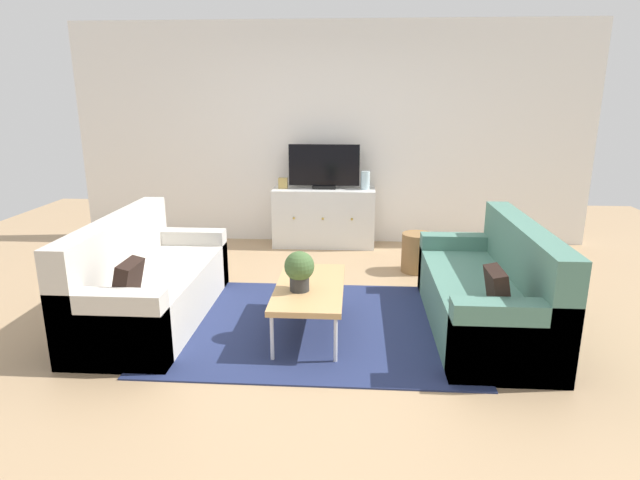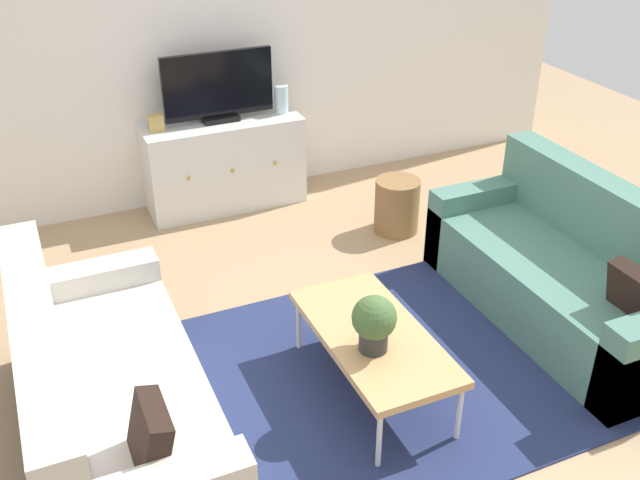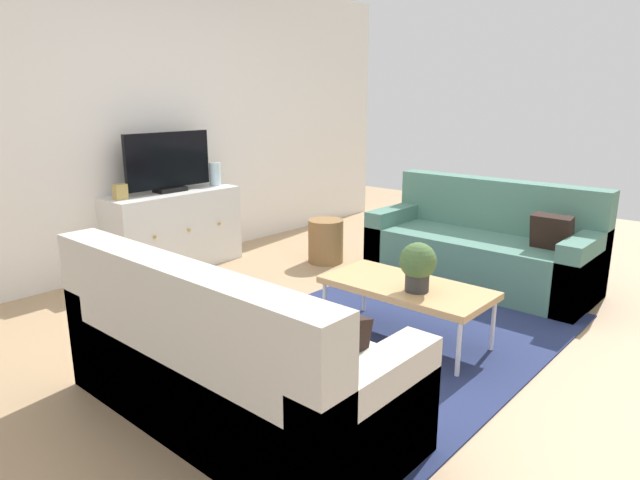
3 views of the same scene
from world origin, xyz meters
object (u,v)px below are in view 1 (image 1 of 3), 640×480
tv_console (324,217)px  mantel_clock (283,183)px  glass_vase (365,180)px  coffee_table (310,289)px  potted_plant (299,269)px  wicker_basket (417,253)px  couch_left_side (144,287)px  couch_right_side (493,295)px  flat_screen_tv (324,167)px

tv_console → mantel_clock: 0.66m
glass_vase → mantel_clock: size_ratio=1.71×
coffee_table → potted_plant: bearing=-119.7°
potted_plant → coffee_table: bearing=60.3°
mantel_clock → wicker_basket: bearing=-31.3°
couch_left_side → potted_plant: (1.34, -0.27, 0.28)m
couch_right_side → glass_vase: size_ratio=8.31×
coffee_table → tv_console: (-0.04, 2.53, -0.01)m
flat_screen_tv → wicker_basket: size_ratio=2.06×
couch_right_side → coffee_table: 1.47m
mantel_clock → wicker_basket: (1.57, -0.95, -0.58)m
potted_plant → flat_screen_tv: 2.70m
coffee_table → tv_console: bearing=90.9°
glass_vase → wicker_basket: (0.56, -0.95, -0.62)m
flat_screen_tv → coffee_table: bearing=-89.1°
couch_right_side → potted_plant: bearing=-170.1°
wicker_basket → flat_screen_tv: bearing=137.4°
tv_console → wicker_basket: tv_console is taller
flat_screen_tv → potted_plant: bearing=-90.6°
coffee_table → mantel_clock: (-0.55, 2.53, 0.42)m
flat_screen_tv → glass_vase: 0.53m
couch_right_side → mantel_clock: couch_right_side is taller
potted_plant → mantel_clock: bearing=100.3°
potted_plant → flat_screen_tv: bearing=89.4°
coffee_table → tv_console: size_ratio=0.87×
potted_plant → tv_console: bearing=89.4°
glass_vase → coffee_table: bearing=-100.5°
couch_right_side → mantel_clock: 3.15m
coffee_table → couch_left_side: bearing=173.9°
couch_right_side → coffee_table: (-1.46, -0.15, 0.07)m
glass_vase → couch_right_side: bearing=-67.2°
couch_left_side → mantel_clock: couch_left_side is taller
couch_left_side → mantel_clock: size_ratio=14.25×
tv_console → mantel_clock: size_ratio=9.63×
couch_right_side → potted_plant: size_ratio=5.95×
coffee_table → wicker_basket: (1.02, 1.57, -0.16)m
wicker_basket → glass_vase: bearing=120.2°
couch_left_side → tv_console: (1.37, 2.37, 0.07)m
flat_screen_tv → glass_vase: flat_screen_tv is taller
couch_left_side → mantel_clock: (0.86, 2.37, 0.49)m
potted_plant → glass_vase: (0.53, 2.64, 0.26)m
couch_left_side → tv_console: 2.74m
couch_right_side → tv_console: couch_right_side is taller
potted_plant → wicker_basket: size_ratio=0.74×
glass_vase → couch_left_side: bearing=-128.3°
potted_plant → glass_vase: size_ratio=1.40×
couch_right_side → wicker_basket: size_ratio=4.42×
potted_plant → tv_console: 2.65m
couch_left_side → coffee_table: 1.41m
potted_plant → couch_left_side: bearing=168.7°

